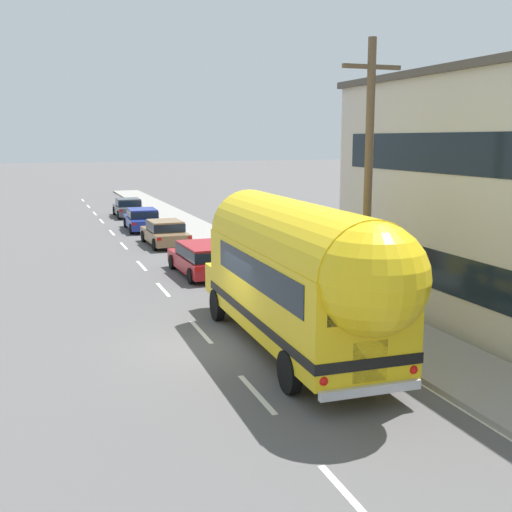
{
  "coord_description": "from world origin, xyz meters",
  "views": [
    {
      "loc": [
        -4.57,
        -16.6,
        5.71
      ],
      "look_at": [
        1.66,
        1.23,
        2.27
      ],
      "focal_mm": 45.1,
      "sensor_mm": 36.0,
      "label": 1
    }
  ],
  "objects_px": {
    "car_lead": "(202,257)",
    "car_third": "(142,219)",
    "car_second": "(165,232)",
    "utility_pole": "(368,184)",
    "car_fourth": "(128,207)",
    "painted_bus": "(301,272)"
  },
  "relations": [
    {
      "from": "car_lead",
      "to": "car_third",
      "type": "distance_m",
      "value": 14.69
    },
    {
      "from": "car_third",
      "to": "car_lead",
      "type": "bearing_deg",
      "value": -89.54
    },
    {
      "from": "car_lead",
      "to": "car_second",
      "type": "distance_m",
      "value": 8.31
    },
    {
      "from": "car_lead",
      "to": "car_third",
      "type": "height_order",
      "value": "same"
    },
    {
      "from": "utility_pole",
      "to": "car_third",
      "type": "height_order",
      "value": "utility_pole"
    },
    {
      "from": "car_fourth",
      "to": "car_third",
      "type": "bearing_deg",
      "value": -91.51
    },
    {
      "from": "painted_bus",
      "to": "car_fourth",
      "type": "distance_m",
      "value": 33.17
    },
    {
      "from": "utility_pole",
      "to": "car_fourth",
      "type": "bearing_deg",
      "value": 94.39
    },
    {
      "from": "painted_bus",
      "to": "car_fourth",
      "type": "relative_size",
      "value": 2.48
    },
    {
      "from": "car_third",
      "to": "car_fourth",
      "type": "relative_size",
      "value": 1.07
    },
    {
      "from": "car_lead",
      "to": "car_fourth",
      "type": "bearing_deg",
      "value": 89.8
    },
    {
      "from": "car_lead",
      "to": "car_third",
      "type": "xyz_separation_m",
      "value": [
        -0.12,
        14.68,
        -0.05
      ]
    },
    {
      "from": "utility_pole",
      "to": "car_lead",
      "type": "bearing_deg",
      "value": 104.82
    },
    {
      "from": "painted_bus",
      "to": "car_third",
      "type": "relative_size",
      "value": 2.32
    },
    {
      "from": "car_third",
      "to": "painted_bus",
      "type": "bearing_deg",
      "value": -90.13
    },
    {
      "from": "car_second",
      "to": "car_fourth",
      "type": "bearing_deg",
      "value": 89.94
    },
    {
      "from": "utility_pole",
      "to": "car_fourth",
      "type": "height_order",
      "value": "utility_pole"
    },
    {
      "from": "car_third",
      "to": "car_fourth",
      "type": "distance_m",
      "value": 7.53
    },
    {
      "from": "car_third",
      "to": "car_fourth",
      "type": "height_order",
      "value": "same"
    },
    {
      "from": "painted_bus",
      "to": "car_fourth",
      "type": "height_order",
      "value": "painted_bus"
    },
    {
      "from": "utility_pole",
      "to": "painted_bus",
      "type": "height_order",
      "value": "utility_pole"
    },
    {
      "from": "painted_bus",
      "to": "car_lead",
      "type": "height_order",
      "value": "painted_bus"
    }
  ]
}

